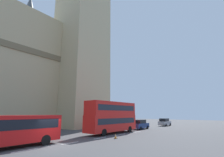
{
  "coord_description": "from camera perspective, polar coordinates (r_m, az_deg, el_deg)",
  "views": [
    {
      "loc": [
        -9.33,
        -15.08,
        3.07
      ],
      "look_at": [
        12.14,
        2.48,
        9.04
      ],
      "focal_mm": 26.15,
      "sensor_mm": 36.0,
      "label": 1
    }
  ],
  "objects": [
    {
      "name": "ground_plane",
      "position": [
        18.0,
        -20.11,
        -21.28
      ],
      "size": [
        160.0,
        160.0,
        0.0
      ],
      "primitive_type": "plane",
      "color": "#424244"
    },
    {
      "name": "lane_centre_marking",
      "position": [
        17.88,
        -20.8,
        -21.28
      ],
      "size": [
        34.4,
        0.16,
        0.01
      ],
      "color": "silver",
      "rests_on": "ground_plane"
    },
    {
      "name": "double_decker_bus",
      "position": [
        27.01,
        0.06,
        -12.92
      ],
      "size": [
        10.19,
        2.54,
        4.9
      ],
      "color": "red",
      "rests_on": "ground_plane"
    },
    {
      "name": "sedan_lead",
      "position": [
        34.79,
        9.82,
        -15.54
      ],
      "size": [
        4.4,
        1.86,
        1.85
      ],
      "color": "navy",
      "rests_on": "ground_plane"
    },
    {
      "name": "sedan_trailing",
      "position": [
        45.35,
        17.92,
        -14.31
      ],
      "size": [
        4.4,
        1.86,
        1.85
      ],
      "color": "gray",
      "rests_on": "ground_plane"
    },
    {
      "name": "traffic_cone_middle",
      "position": [
        21.74,
        1.26,
        -19.52
      ],
      "size": [
        0.36,
        0.36,
        0.58
      ],
      "color": "black",
      "rests_on": "ground_plane"
    }
  ]
}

